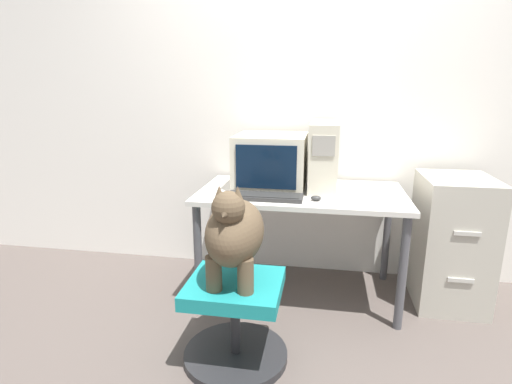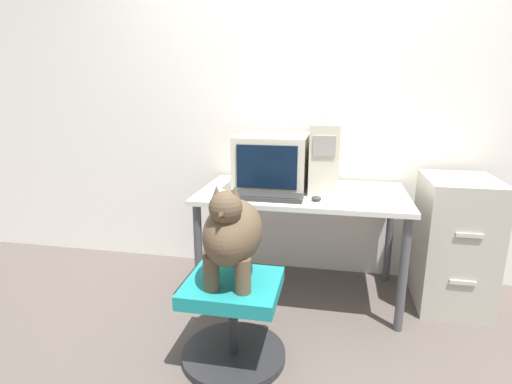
{
  "view_description": "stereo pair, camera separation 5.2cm",
  "coord_description": "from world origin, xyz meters",
  "px_view_note": "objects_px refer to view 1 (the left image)",
  "views": [
    {
      "loc": [
        0.14,
        -2.12,
        1.36
      ],
      "look_at": [
        -0.24,
        0.06,
        0.78
      ],
      "focal_mm": 28.0,
      "sensor_mm": 36.0,
      "label": 1
    },
    {
      "loc": [
        0.19,
        -2.11,
        1.36
      ],
      "look_at": [
        -0.24,
        0.06,
        0.78
      ],
      "focal_mm": 28.0,
      "sensor_mm": 36.0,
      "label": 2
    }
  ],
  "objects_px": {
    "crt_monitor": "(271,161)",
    "filing_cabinet": "(451,241)",
    "pc_tower": "(324,156)",
    "keyboard": "(265,196)",
    "office_chair": "(235,319)",
    "dog": "(234,232)"
  },
  "relations": [
    {
      "from": "filing_cabinet",
      "to": "crt_monitor",
      "type": "bearing_deg",
      "value": 178.42
    },
    {
      "from": "office_chair",
      "to": "keyboard",
      "type": "bearing_deg",
      "value": 82.51
    },
    {
      "from": "crt_monitor",
      "to": "keyboard",
      "type": "xyz_separation_m",
      "value": [
        0.01,
        -0.33,
        -0.16
      ]
    },
    {
      "from": "keyboard",
      "to": "filing_cabinet",
      "type": "height_order",
      "value": "filing_cabinet"
    },
    {
      "from": "keyboard",
      "to": "office_chair",
      "type": "xyz_separation_m",
      "value": [
        -0.07,
        -0.52,
        -0.51
      ]
    },
    {
      "from": "keyboard",
      "to": "filing_cabinet",
      "type": "distance_m",
      "value": 1.23
    },
    {
      "from": "filing_cabinet",
      "to": "dog",
      "type": "bearing_deg",
      "value": -146.65
    },
    {
      "from": "pc_tower",
      "to": "office_chair",
      "type": "bearing_deg",
      "value": -115.33
    },
    {
      "from": "crt_monitor",
      "to": "keyboard",
      "type": "height_order",
      "value": "crt_monitor"
    },
    {
      "from": "office_chair",
      "to": "filing_cabinet",
      "type": "distance_m",
      "value": 1.48
    },
    {
      "from": "keyboard",
      "to": "filing_cabinet",
      "type": "xyz_separation_m",
      "value": [
        1.16,
        0.29,
        -0.32
      ]
    },
    {
      "from": "crt_monitor",
      "to": "filing_cabinet",
      "type": "height_order",
      "value": "crt_monitor"
    },
    {
      "from": "crt_monitor",
      "to": "pc_tower",
      "type": "height_order",
      "value": "pc_tower"
    },
    {
      "from": "pc_tower",
      "to": "filing_cabinet",
      "type": "xyz_separation_m",
      "value": [
        0.82,
        -0.03,
        -0.52
      ]
    },
    {
      "from": "keyboard",
      "to": "office_chair",
      "type": "bearing_deg",
      "value": -97.49
    },
    {
      "from": "crt_monitor",
      "to": "filing_cabinet",
      "type": "distance_m",
      "value": 1.26
    },
    {
      "from": "crt_monitor",
      "to": "filing_cabinet",
      "type": "xyz_separation_m",
      "value": [
        1.16,
        -0.03,
        -0.48
      ]
    },
    {
      "from": "office_chair",
      "to": "pc_tower",
      "type": "bearing_deg",
      "value": 64.67
    },
    {
      "from": "pc_tower",
      "to": "dog",
      "type": "xyz_separation_m",
      "value": [
        -0.4,
        -0.84,
        -0.24
      ]
    },
    {
      "from": "office_chair",
      "to": "dog",
      "type": "bearing_deg",
      "value": 90.0
    },
    {
      "from": "pc_tower",
      "to": "keyboard",
      "type": "distance_m",
      "value": 0.51
    },
    {
      "from": "keyboard",
      "to": "pc_tower",
      "type": "bearing_deg",
      "value": 44.63
    }
  ]
}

